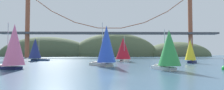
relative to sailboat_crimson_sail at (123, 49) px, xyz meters
name	(u,v)px	position (x,y,z in m)	size (l,w,h in m)	color
ground_plane	(118,78)	(-4.43, -42.44, -4.75)	(360.00, 360.00, 0.00)	#385670
headland_center	(115,56)	(0.57, 92.56, -4.75)	(76.53, 44.00, 40.57)	#4C5B3D
headland_right	(176,56)	(55.57, 92.56, -4.75)	(58.87, 44.00, 25.32)	#4C5B3D
headland_left	(47,56)	(-59.43, 92.56, -4.75)	(81.22, 44.00, 34.02)	#425138
suspension_bridge	(110,30)	(-4.43, 52.56, 13.50)	(144.79, 6.00, 42.47)	brown
sailboat_crimson_sail	(123,49)	(0.00, 0.00, 0.00)	(6.39, 9.69, 9.50)	#B7B2A8
sailboat_green_sail	(169,49)	(5.73, -33.45, -0.65)	(5.38, 7.54, 7.92)	white
sailboat_blue_spinnaker	(106,45)	(-6.22, -23.47, 0.39)	(7.81, 9.05, 10.91)	#B7B2A8
sailboat_yellow_sail	(190,51)	(20.42, -10.67, -0.79)	(5.94, 6.39, 7.92)	#191E4C
sailboat_navy_sail	(35,49)	(-34.68, 5.60, 0.03)	(8.21, 5.10, 9.63)	navy
sailboat_pink_spinnaker	(14,46)	(-25.03, -29.85, 0.04)	(8.57, 5.15, 9.62)	#191E4C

